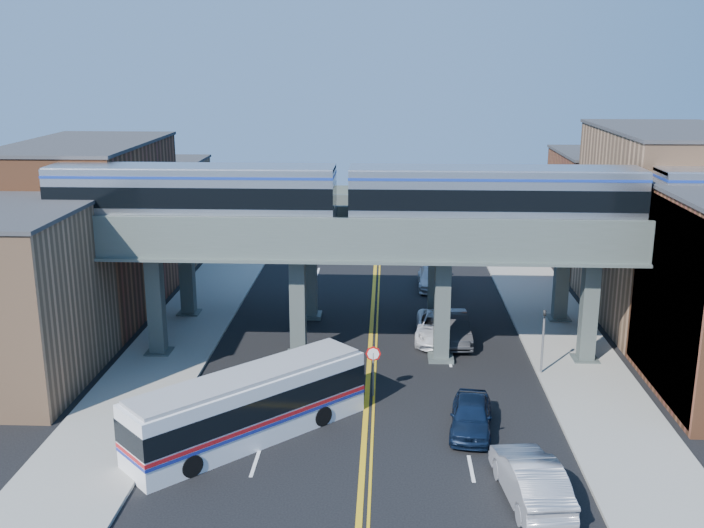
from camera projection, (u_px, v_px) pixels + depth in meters
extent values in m
plane|color=black|center=(365.00, 423.00, 36.43)|extent=(120.00, 120.00, 0.00)
cube|color=gray|center=(177.00, 341.00, 46.57)|extent=(5.00, 70.00, 0.16)
cube|color=gray|center=(568.00, 348.00, 45.56)|extent=(5.00, 70.00, 0.16)
cube|color=#9F7352|center=(6.00, 299.00, 39.95)|extent=(8.00, 10.00, 9.00)
cube|color=brown|center=(91.00, 229.00, 51.27)|extent=(8.00, 14.00, 11.00)
cube|color=#9F7352|center=(150.00, 213.00, 64.20)|extent=(8.00, 10.00, 8.00)
cube|color=#9F7352|center=(665.00, 227.00, 49.51)|extent=(8.00, 14.00, 12.00)
cube|color=brown|center=(608.00, 211.00, 62.44)|extent=(8.00, 10.00, 9.00)
cube|color=#2AA4B6|center=(664.00, 303.00, 38.43)|extent=(0.10, 9.50, 9.50)
cube|color=#444F4B|center=(156.00, 305.00, 43.91)|extent=(0.85, 0.85, 6.00)
cube|color=#444F4B|center=(298.00, 307.00, 43.56)|extent=(0.85, 0.85, 6.00)
cube|color=#444F4B|center=(442.00, 309.00, 43.20)|extent=(0.85, 0.85, 6.00)
cube|color=#444F4B|center=(589.00, 311.00, 42.85)|extent=(0.85, 0.85, 6.00)
cube|color=#4E5951|center=(370.00, 243.00, 42.42)|extent=(52.00, 3.60, 1.40)
cube|color=#444F4B|center=(187.00, 271.00, 50.66)|extent=(0.85, 0.85, 6.00)
cube|color=#444F4B|center=(310.00, 273.00, 50.31)|extent=(0.85, 0.85, 6.00)
cube|color=#444F4B|center=(435.00, 274.00, 49.96)|extent=(0.85, 0.85, 6.00)
cube|color=#444F4B|center=(562.00, 276.00, 49.61)|extent=(0.85, 0.85, 6.00)
cube|color=#4E5951|center=(373.00, 217.00, 49.18)|extent=(52.00, 3.60, 1.40)
cube|color=black|center=(106.00, 225.00, 42.85)|extent=(2.22, 2.22, 0.25)
cube|color=black|center=(284.00, 227.00, 42.42)|extent=(2.22, 2.22, 0.25)
cube|color=#AEB1B8|center=(193.00, 195.00, 42.18)|extent=(15.34, 2.93, 3.23)
cube|color=black|center=(193.00, 192.00, 42.14)|extent=(15.36, 2.99, 1.11)
cube|color=black|center=(401.00, 228.00, 42.14)|extent=(2.22, 2.22, 0.25)
cube|color=black|center=(585.00, 230.00, 41.70)|extent=(2.22, 2.22, 0.25)
cube|color=#AEB1B8|center=(494.00, 197.00, 41.47)|extent=(15.34, 2.93, 3.23)
cube|color=black|center=(494.00, 194.00, 41.43)|extent=(15.36, 2.99, 1.11)
cylinder|color=slate|center=(373.00, 374.00, 39.02)|extent=(0.09, 0.09, 2.30)
cylinder|color=red|center=(373.00, 354.00, 38.73)|extent=(0.76, 0.04, 0.76)
cylinder|color=slate|center=(542.00, 347.00, 41.41)|extent=(0.12, 0.12, 3.20)
imported|color=black|center=(545.00, 310.00, 40.88)|extent=(0.15, 0.18, 0.90)
cube|color=white|center=(250.00, 408.00, 34.59)|extent=(9.91, 9.69, 2.94)
cube|color=black|center=(249.00, 400.00, 34.50)|extent=(9.98, 9.77, 1.00)
cube|color=#B21419|center=(250.00, 414.00, 34.67)|extent=(9.98, 9.76, 0.17)
cylinder|color=black|center=(177.00, 455.00, 32.52)|extent=(2.47, 2.51, 0.95)
cylinder|color=black|center=(307.00, 408.00, 36.89)|extent=(2.47, 2.51, 0.95)
imported|color=black|center=(471.00, 415.00, 35.41)|extent=(2.40, 4.75, 1.55)
imported|color=#313133|center=(452.00, 328.00, 46.54)|extent=(2.06, 5.29, 1.72)
imported|color=white|center=(437.00, 327.00, 46.88)|extent=(2.94, 5.74, 1.55)
imported|color=silver|center=(432.00, 278.00, 57.45)|extent=(2.10, 5.02, 1.45)
imported|color=#9B9A9F|center=(531.00, 479.00, 29.89)|extent=(2.59, 5.68, 1.80)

